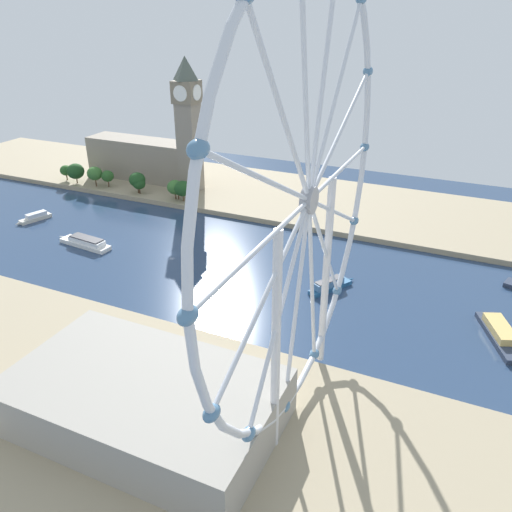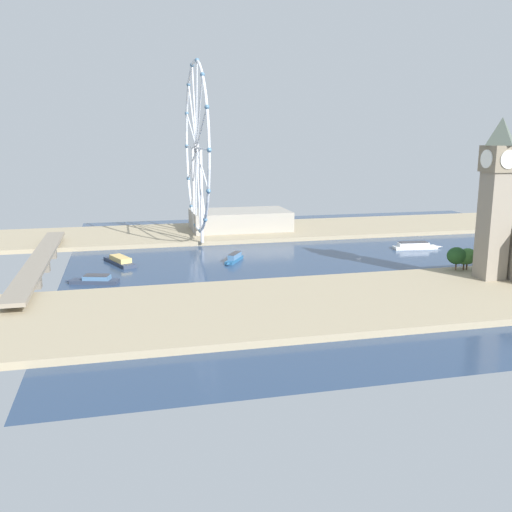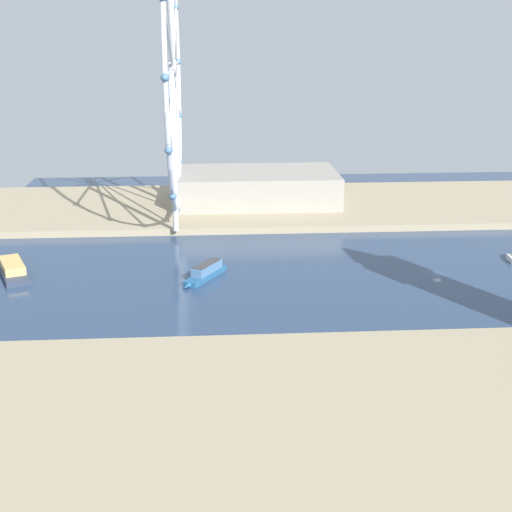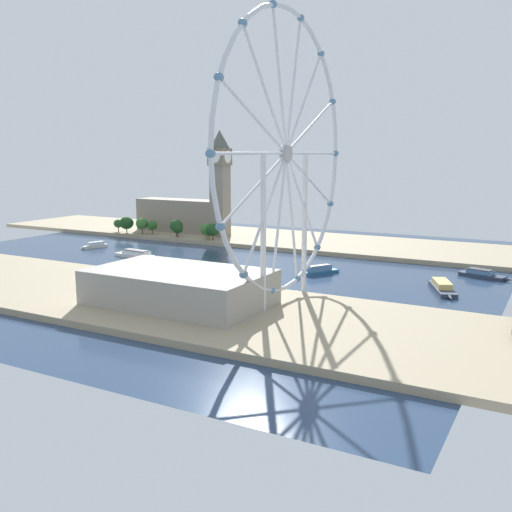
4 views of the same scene
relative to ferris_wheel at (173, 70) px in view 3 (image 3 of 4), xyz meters
name	(u,v)px [view 3 (image 3 of 4)]	position (x,y,z in m)	size (l,w,h in m)	color
ground_plane	(438,274)	(-75.04, -97.06, -68.22)	(372.60, 372.60, 0.00)	navy
riverbank_right	(375,204)	(26.26, -97.06, -66.72)	(90.00, 520.00, 3.00)	tan
ferris_wheel	(173,70)	(0.00, 0.00, 0.00)	(125.49, 3.20, 127.32)	silver
riverside_hall	(257,187)	(28.83, -38.07, -57.58)	(46.48, 77.93, 15.28)	gray
tour_boat_0	(12,268)	(-64.73, 57.74, -66.16)	(36.51, 19.89, 5.07)	#2D384C
tour_boat_1	(206,272)	(-74.24, -12.59, -65.99)	(23.90, 16.05, 5.29)	#235684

